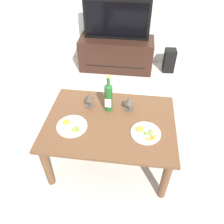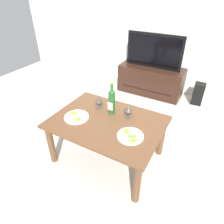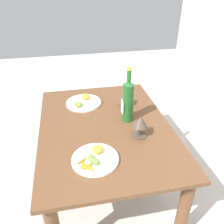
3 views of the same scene
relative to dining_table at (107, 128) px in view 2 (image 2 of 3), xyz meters
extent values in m
plane|color=#B7B2A8|center=(0.00, 0.00, -0.43)|extent=(6.40, 6.40, 0.00)
cube|color=silver|center=(0.00, 2.09, 0.87)|extent=(6.40, 0.10, 2.60)
cube|color=brown|center=(0.00, 0.00, 0.07)|extent=(1.15, 0.83, 0.02)
cylinder|color=brown|center=(-0.51, -0.35, -0.18)|extent=(0.07, 0.07, 0.49)
cylinder|color=brown|center=(0.51, -0.35, -0.18)|extent=(0.07, 0.07, 0.49)
cylinder|color=brown|center=(-0.51, 0.35, -0.18)|extent=(0.07, 0.07, 0.49)
cylinder|color=brown|center=(0.51, 0.35, -0.18)|extent=(0.07, 0.07, 0.49)
cube|color=black|center=(-0.14, 1.77, -0.19)|extent=(1.11, 0.44, 0.49)
cube|color=black|center=(-0.14, 1.55, -0.28)|extent=(0.89, 0.01, 0.01)
cube|color=black|center=(-0.14, 1.77, 0.34)|extent=(0.94, 0.04, 0.56)
cube|color=black|center=(-0.14, 1.75, 0.34)|extent=(0.87, 0.01, 0.47)
cube|color=black|center=(0.69, 1.79, -0.25)|extent=(0.18, 0.18, 0.36)
cylinder|color=#1E5923|center=(-0.03, 0.16, 0.22)|extent=(0.07, 0.07, 0.26)
cone|color=#1E5923|center=(-0.03, 0.16, 0.36)|extent=(0.07, 0.07, 0.03)
cylinder|color=#1E5923|center=(-0.03, 0.16, 0.41)|extent=(0.03, 0.03, 0.07)
cylinder|color=yellow|center=(-0.03, 0.16, 0.45)|extent=(0.03, 0.03, 0.02)
cube|color=silver|center=(-0.03, 0.12, 0.19)|extent=(0.06, 0.00, 0.09)
cylinder|color=#473D33|center=(-0.22, 0.19, 0.09)|extent=(0.08, 0.08, 0.01)
cylinder|color=#473D33|center=(-0.22, 0.19, 0.13)|extent=(0.02, 0.02, 0.07)
cone|color=#473D33|center=(-0.22, 0.19, 0.20)|extent=(0.08, 0.08, 0.08)
cylinder|color=#473D33|center=(0.15, 0.19, 0.09)|extent=(0.09, 0.09, 0.01)
cylinder|color=#473D33|center=(0.15, 0.19, 0.13)|extent=(0.02, 0.02, 0.06)
cone|color=#473D33|center=(0.15, 0.19, 0.19)|extent=(0.09, 0.09, 0.07)
cylinder|color=white|center=(-0.32, -0.11, 0.09)|extent=(0.26, 0.26, 0.01)
torus|color=white|center=(-0.32, -0.11, 0.10)|extent=(0.26, 0.26, 0.01)
ellipsoid|color=orange|center=(-0.37, -0.09, 0.12)|extent=(0.07, 0.06, 0.04)
cube|color=beige|center=(-0.27, -0.06, 0.11)|extent=(0.06, 0.05, 0.02)
cylinder|color=orange|center=(-0.28, -0.17, 0.11)|extent=(0.05, 0.02, 0.01)
cylinder|color=orange|center=(-0.26, -0.16, 0.11)|extent=(0.05, 0.02, 0.01)
cylinder|color=orange|center=(-0.26, -0.15, 0.11)|extent=(0.05, 0.03, 0.01)
cylinder|color=orange|center=(-0.27, -0.15, 0.11)|extent=(0.04, 0.04, 0.01)
cylinder|color=orange|center=(-0.28, -0.14, 0.11)|extent=(0.05, 0.03, 0.01)
sphere|color=olive|center=(-0.27, -0.14, 0.12)|extent=(0.03, 0.03, 0.03)
sphere|color=olive|center=(-0.27, -0.13, 0.11)|extent=(0.03, 0.03, 0.03)
sphere|color=olive|center=(-0.25, -0.14, 0.11)|extent=(0.03, 0.03, 0.03)
sphere|color=olive|center=(-0.26, -0.14, 0.11)|extent=(0.03, 0.03, 0.03)
sphere|color=olive|center=(-0.28, -0.16, 0.11)|extent=(0.03, 0.03, 0.03)
cylinder|color=white|center=(0.32, -0.11, 0.09)|extent=(0.25, 0.25, 0.01)
torus|color=white|center=(0.32, -0.11, 0.10)|extent=(0.25, 0.25, 0.01)
ellipsoid|color=orange|center=(0.26, -0.09, 0.12)|extent=(0.07, 0.06, 0.04)
cube|color=beige|center=(0.36, -0.06, 0.11)|extent=(0.06, 0.05, 0.02)
cylinder|color=orange|center=(0.33, -0.18, 0.11)|extent=(0.04, 0.05, 0.01)
cylinder|color=orange|center=(0.36, -0.17, 0.11)|extent=(0.05, 0.01, 0.01)
cylinder|color=orange|center=(0.38, -0.17, 0.11)|extent=(0.03, 0.05, 0.01)
cylinder|color=orange|center=(0.36, -0.16, 0.11)|extent=(0.01, 0.05, 0.01)
cylinder|color=orange|center=(0.38, -0.16, 0.11)|extent=(0.03, 0.05, 0.01)
cylinder|color=orange|center=(0.38, -0.14, 0.11)|extent=(0.05, 0.03, 0.01)
sphere|color=olive|center=(0.36, -0.11, 0.11)|extent=(0.03, 0.03, 0.03)
sphere|color=olive|center=(0.32, -0.13, 0.12)|extent=(0.03, 0.03, 0.03)
sphere|color=olive|center=(0.34, -0.12, 0.12)|extent=(0.03, 0.03, 0.03)
camera|label=1|loc=(0.20, -1.39, 1.47)|focal=35.75mm
camera|label=2|loc=(0.86, -1.43, 1.31)|focal=31.81mm
camera|label=3|loc=(1.25, -0.20, 0.95)|focal=37.76mm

